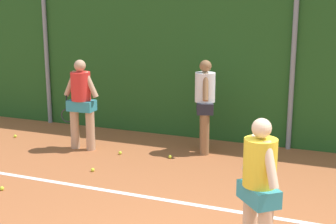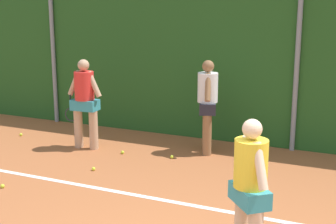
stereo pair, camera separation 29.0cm
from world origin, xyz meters
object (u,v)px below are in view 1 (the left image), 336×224
at_px(player_backcourt_far, 205,101).
at_px(player_midcourt, 81,100).
at_px(tennis_ball_6, 93,170).
at_px(player_foreground_near, 259,184).
at_px(tennis_ball_3, 120,153).
at_px(tennis_ball_4, 170,157).
at_px(tennis_ball_2, 15,136).
at_px(tennis_ball_0, 2,188).

bearing_deg(player_backcourt_far, player_midcourt, 87.87).
bearing_deg(tennis_ball_6, player_foreground_near, -30.52).
bearing_deg(tennis_ball_3, player_foreground_near, -42.18).
xyz_separation_m(player_midcourt, player_backcourt_far, (2.33, 0.75, 0.01)).
bearing_deg(player_foreground_near, tennis_ball_3, -173.36).
bearing_deg(tennis_ball_6, tennis_ball_4, 49.70).
xyz_separation_m(tennis_ball_2, tennis_ball_3, (2.69, -0.20, 0.00)).
relative_size(tennis_ball_0, tennis_ball_6, 1.00).
xyz_separation_m(player_foreground_near, tennis_ball_2, (-5.98, 3.17, -0.93)).
bearing_deg(player_midcourt, tennis_ball_3, 174.69).
xyz_separation_m(player_midcourt, tennis_ball_0, (-0.03, -2.37, -0.98)).
height_order(tennis_ball_2, tennis_ball_6, same).
bearing_deg(tennis_ball_0, tennis_ball_2, 125.46).
bearing_deg(player_backcourt_far, tennis_ball_4, 124.69).
xyz_separation_m(player_midcourt, tennis_ball_3, (0.87, -0.05, -0.98)).
xyz_separation_m(tennis_ball_0, tennis_ball_4, (1.89, 2.46, 0.00)).
height_order(tennis_ball_0, tennis_ball_6, same).
distance_m(player_midcourt, tennis_ball_2, 2.08).
bearing_deg(player_midcourt, tennis_ball_4, -179.44).
height_order(tennis_ball_3, tennis_ball_4, same).
distance_m(tennis_ball_2, tennis_ball_6, 2.96).
distance_m(player_backcourt_far, tennis_ball_2, 4.31).
bearing_deg(tennis_ball_2, tennis_ball_3, -4.17).
distance_m(player_foreground_near, tennis_ball_3, 4.53).
distance_m(player_midcourt, tennis_ball_0, 2.57).
distance_m(player_foreground_near, tennis_ball_0, 4.33).
bearing_deg(player_backcourt_far, tennis_ball_6, 121.46).
relative_size(tennis_ball_4, tennis_ball_6, 1.00).
relative_size(player_foreground_near, tennis_ball_3, 25.92).
xyz_separation_m(player_backcourt_far, tennis_ball_4, (-0.47, -0.66, -0.99)).
bearing_deg(tennis_ball_6, tennis_ball_0, -124.73).
relative_size(tennis_ball_0, tennis_ball_3, 1.00).
bearing_deg(player_foreground_near, tennis_ball_6, -161.70).
xyz_separation_m(player_foreground_near, tennis_ball_0, (-4.18, 0.65, -0.93)).
xyz_separation_m(player_backcourt_far, tennis_ball_6, (-1.46, -1.83, -0.99)).
height_order(tennis_ball_3, tennis_ball_6, same).
xyz_separation_m(tennis_ball_0, tennis_ball_3, (0.89, 2.33, 0.00)).
bearing_deg(tennis_ball_2, tennis_ball_0, -54.54).
bearing_deg(tennis_ball_0, player_midcourt, 89.36).
bearing_deg(tennis_ball_4, tennis_ball_3, -172.10).
xyz_separation_m(player_midcourt, tennis_ball_2, (-1.82, 0.15, -0.98)).
xyz_separation_m(player_foreground_near, player_midcourt, (-4.15, 3.02, 0.05)).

